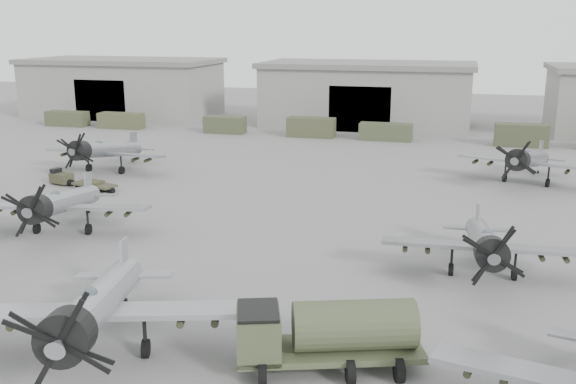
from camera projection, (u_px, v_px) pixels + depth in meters
name	position (u px, v px, depth m)	size (l,w,h in m)	color
ground	(188.00, 300.00, 32.83)	(220.00, 220.00, 0.00)	slate
hangar_left	(123.00, 87.00, 99.24)	(29.00, 14.80, 8.70)	gray
hangar_center	(367.00, 94.00, 89.59)	(29.00, 14.80, 8.70)	gray
support_truck_0	(67.00, 119.00, 89.48)	(5.87, 2.20, 2.03)	#41472E
support_truck_1	(121.00, 121.00, 87.35)	(6.16, 2.20, 2.09)	#4A4B31
support_truck_2	(225.00, 125.00, 83.52)	(5.33, 2.20, 2.15)	#40462E
support_truck_3	(311.00, 127.00, 80.55)	(5.97, 2.20, 2.42)	#43462D
support_truck_4	(386.00, 132.00, 78.22)	(6.38, 2.20, 2.07)	#424930
support_truck_5	(521.00, 135.00, 74.18)	(5.92, 2.20, 2.62)	#3D422B
aircraft_near_1	(95.00, 307.00, 26.45)	(12.90, 11.62, 5.16)	#A0A3A9
aircraft_mid_1	(59.00, 203.00, 42.63)	(11.91, 10.72, 4.73)	gray
aircraft_mid_2	(485.00, 243.00, 35.18)	(11.28, 10.15, 4.51)	gray
aircraft_far_0	(103.00, 150.00, 60.60)	(11.98, 10.78, 4.79)	gray
aircraft_far_1	(527.00, 160.00, 56.11)	(12.14, 10.93, 4.86)	gray
fuel_tanker	(327.00, 331.00, 25.91)	(7.93, 5.13, 2.91)	#434B31
tug_trailer	(74.00, 181.00, 55.83)	(7.12, 3.07, 1.41)	#3B3B26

